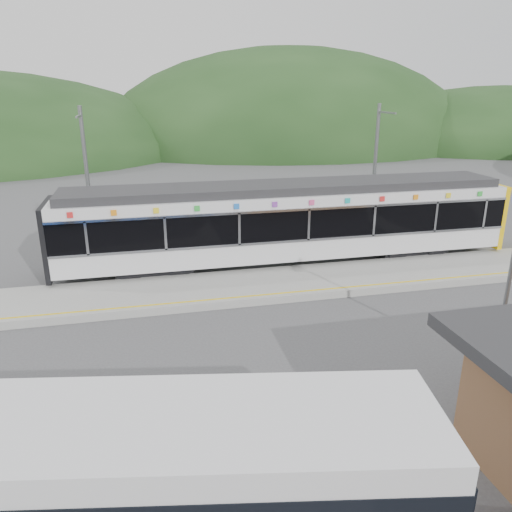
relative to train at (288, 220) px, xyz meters
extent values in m
plane|color=#4C4C4F|center=(-1.66, -6.00, -2.06)|extent=(120.00, 120.00, 0.00)
ellipsoid|color=#1E3D19|center=(14.34, 48.00, -2.06)|extent=(52.00, 39.00, 26.00)
ellipsoid|color=#1E3D19|center=(43.34, 42.00, -2.06)|extent=(44.00, 33.00, 16.00)
cube|color=#9E9E99|center=(-1.66, -2.70, -1.91)|extent=(26.00, 3.20, 0.30)
cube|color=yellow|center=(-1.66, -4.00, -1.76)|extent=(26.00, 0.10, 0.01)
cube|color=black|center=(-6.02, 0.00, -1.76)|extent=(3.20, 2.20, 0.56)
cube|color=black|center=(5.98, 0.00, -1.76)|extent=(3.20, 2.20, 0.56)
cube|color=silver|center=(-0.02, 0.00, -1.02)|extent=(20.00, 2.90, 0.92)
cube|color=black|center=(-0.02, 0.00, 0.16)|extent=(20.00, 2.96, 1.45)
cube|color=silver|center=(-0.02, -1.50, -0.51)|extent=(20.00, 0.05, 0.10)
cube|color=silver|center=(-0.02, -1.50, 0.84)|extent=(20.00, 0.05, 0.10)
cube|color=silver|center=(-0.02, 0.00, 1.11)|extent=(20.00, 2.90, 0.45)
cube|color=#2D2D30|center=(-0.02, 0.00, 1.52)|extent=(19.40, 2.50, 0.36)
cube|color=yellow|center=(10.10, 0.00, -0.16)|extent=(0.24, 2.92, 3.00)
cube|color=black|center=(-10.12, 0.00, -0.16)|extent=(0.20, 2.92, 3.00)
cube|color=silver|center=(-8.52, -1.50, 0.16)|extent=(0.10, 0.05, 1.35)
cube|color=silver|center=(-5.52, -1.50, 0.16)|extent=(0.10, 0.05, 1.35)
cube|color=silver|center=(-2.52, -1.50, 0.16)|extent=(0.10, 0.05, 1.35)
cube|color=silver|center=(0.48, -1.50, 0.16)|extent=(0.10, 0.05, 1.35)
cube|color=silver|center=(3.48, -1.50, 0.16)|extent=(0.10, 0.05, 1.35)
cube|color=silver|center=(6.48, -1.50, 0.16)|extent=(0.10, 0.05, 1.35)
cube|color=silver|center=(8.98, -1.50, 0.16)|extent=(0.10, 0.05, 1.35)
cube|color=red|center=(-9.02, -1.49, 1.12)|extent=(0.22, 0.04, 0.22)
cube|color=orange|center=(-7.42, -1.49, 1.12)|extent=(0.22, 0.04, 0.22)
cube|color=yellow|center=(-5.82, -1.49, 1.12)|extent=(0.22, 0.04, 0.22)
cube|color=green|center=(-4.22, -1.49, 1.12)|extent=(0.22, 0.04, 0.22)
cube|color=blue|center=(-2.62, -1.49, 1.12)|extent=(0.22, 0.04, 0.22)
cube|color=purple|center=(-1.02, -1.49, 1.12)|extent=(0.22, 0.04, 0.22)
cube|color=#E54C8C|center=(0.58, -1.49, 1.12)|extent=(0.22, 0.04, 0.22)
cube|color=#19A5A5|center=(2.18, -1.49, 1.12)|extent=(0.22, 0.04, 0.22)
cube|color=red|center=(3.78, -1.49, 1.12)|extent=(0.22, 0.04, 0.22)
cube|color=orange|center=(5.38, -1.49, 1.12)|extent=(0.22, 0.04, 0.22)
cube|color=yellow|center=(6.98, -1.49, 1.12)|extent=(0.22, 0.04, 0.22)
cube|color=green|center=(8.58, -1.49, 1.12)|extent=(0.22, 0.04, 0.22)
cylinder|color=slate|center=(-8.66, 2.60, 1.44)|extent=(0.18, 0.18, 7.00)
cube|color=slate|center=(-8.66, 1.80, 4.54)|extent=(0.08, 1.80, 0.08)
cylinder|color=slate|center=(5.34, 2.60, 1.44)|extent=(0.18, 0.18, 7.00)
cube|color=slate|center=(5.34, 1.80, 4.54)|extent=(0.08, 1.80, 0.08)
cube|color=silver|center=(-7.17, -14.08, -0.80)|extent=(10.99, 4.38, 0.78)
cube|color=black|center=(-7.17, -14.08, -0.02)|extent=(11.00, 4.42, 0.78)
cube|color=silver|center=(-7.17, -14.08, 0.62)|extent=(10.99, 4.38, 0.49)
cylinder|color=slate|center=(3.37, -10.01, 0.55)|extent=(0.12, 0.12, 5.22)
camera|label=1|loc=(-6.27, -20.87, 5.70)|focal=35.00mm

